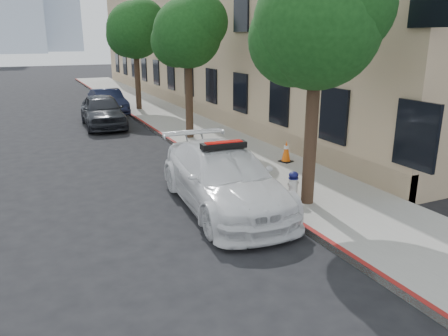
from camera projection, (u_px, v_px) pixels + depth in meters
ground at (168, 199)px, 11.22m from camera, size 120.00×120.00×0.00m
sidewalk at (174, 121)px, 21.33m from camera, size 3.20×50.00×0.15m
curb_strip at (143, 123)px, 20.71m from camera, size 0.12×50.00×0.15m
building at (232, 20)px, 26.53m from camera, size 8.00×36.00×10.00m
tree_near at (319, 24)px, 9.43m from camera, size 2.92×2.82×5.62m
tree_mid at (188, 33)px, 16.40m from camera, size 2.77×2.64×5.43m
tree_far at (135, 30)px, 23.28m from camera, size 3.10×3.00×5.81m
police_car at (224, 178)px, 10.53m from camera, size 2.44×5.27×1.64m
parked_car_mid at (103, 111)px, 20.14m from camera, size 1.96×4.45×1.49m
parked_car_far at (108, 102)px, 23.64m from camera, size 1.57×4.02×1.30m
fire_hydrant at (293, 187)px, 10.59m from camera, size 0.32×0.29×0.75m
traffic_cone at (286, 151)px, 13.97m from camera, size 0.47×0.47×0.70m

